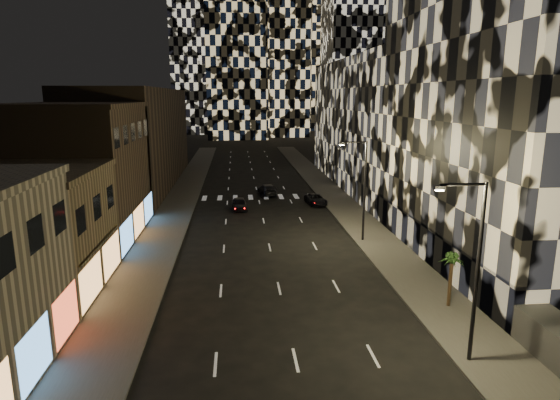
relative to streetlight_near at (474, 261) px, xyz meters
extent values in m
cube|color=#47443F|center=(-18.35, 40.00, -5.28)|extent=(4.00, 120.00, 0.15)
cube|color=#47443F|center=(1.65, 40.00, -5.28)|extent=(4.00, 120.00, 0.15)
cube|color=#4C4C47|center=(-16.25, 40.00, -5.28)|extent=(0.20, 120.00, 0.15)
cube|color=#4C4C47|center=(-0.45, 40.00, -5.28)|extent=(0.20, 120.00, 0.15)
cube|color=#7F684C|center=(-25.35, 11.00, -1.35)|extent=(10.00, 10.00, 8.00)
cube|color=#453627|center=(-25.35, 23.50, 0.65)|extent=(10.00, 15.00, 12.00)
cube|color=#453627|center=(-25.35, 50.00, 1.65)|extent=(10.00, 40.00, 14.00)
cube|color=#232326|center=(11.65, 14.50, 5.65)|extent=(16.00, 25.00, 22.00)
cube|color=#383838|center=(3.95, 14.50, -3.85)|extent=(0.60, 25.00, 3.00)
cube|color=#232326|center=(11.65, 47.00, 3.65)|extent=(16.00, 40.00, 18.00)
cylinder|color=black|center=(0.25, 0.00, -0.70)|extent=(0.20, 0.20, 9.00)
cylinder|color=black|center=(-0.85, 0.00, 3.70)|extent=(2.20, 0.14, 0.14)
cube|color=black|center=(-1.95, 0.00, 3.58)|extent=(0.50, 0.25, 0.18)
cube|color=#FFEAB2|center=(-1.95, 0.00, 3.46)|extent=(0.35, 0.18, 0.06)
cylinder|color=black|center=(0.25, 20.00, -0.70)|extent=(0.20, 0.20, 9.00)
cylinder|color=black|center=(-0.85, 20.00, 3.70)|extent=(2.20, 0.14, 0.14)
cube|color=black|center=(-1.95, 20.00, 3.58)|extent=(0.50, 0.25, 0.18)
cube|color=#FFEAB2|center=(-1.95, 20.00, 3.46)|extent=(0.35, 0.18, 0.06)
imported|color=black|center=(-10.84, 33.23, -4.65)|extent=(1.84, 4.17, 1.40)
imported|color=black|center=(-7.06, 41.19, -4.62)|extent=(2.52, 5.21, 1.46)
imported|color=black|center=(-1.52, 35.12, -4.73)|extent=(2.49, 4.65, 1.24)
cylinder|color=#47331E|center=(1.95, 6.03, -3.72)|extent=(0.22, 0.22, 2.97)
sphere|color=#204117|center=(1.95, 6.03, -2.09)|extent=(0.65, 0.65, 0.65)
cone|color=#204117|center=(2.18, 6.05, -2.14)|extent=(1.30, 0.35, 0.79)
cone|color=#204117|center=(2.08, 6.23, -2.14)|extent=(0.94, 1.21, 0.79)
cone|color=#204117|center=(1.88, 6.26, -2.14)|extent=(0.62, 1.31, 0.79)
cone|color=#204117|center=(1.73, 6.12, -2.14)|extent=(1.29, 0.72, 0.79)
cone|color=#204117|center=(1.75, 5.92, -2.14)|extent=(1.25, 0.87, 0.79)
cone|color=#204117|center=(1.91, 5.81, -2.14)|extent=(0.45, 1.31, 0.79)
cone|color=#204117|center=(2.11, 5.86, -2.14)|extent=(1.06, 1.12, 0.79)
camera|label=1|loc=(-11.12, -20.04, 7.64)|focal=30.00mm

